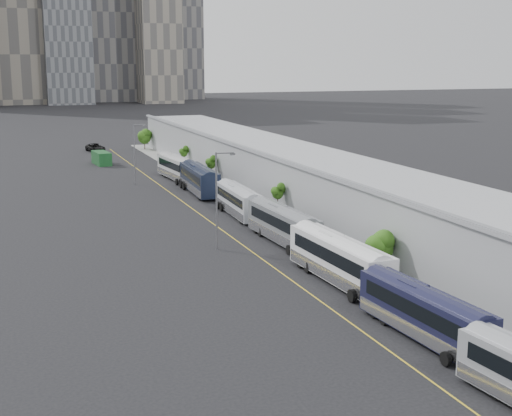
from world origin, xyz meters
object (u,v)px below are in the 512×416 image
bus_3 (283,228)px  street_lamp_far (135,150)px  bus_2 (339,263)px  bus_5 (199,182)px  bus_4 (239,203)px  suv (96,148)px  street_lamp_near (218,195)px  bus_6 (178,170)px  bus_1 (424,317)px  shipping_container (102,158)px

bus_3 → street_lamp_far: bearing=98.3°
bus_2 → bus_5: size_ratio=1.00×
bus_4 → street_lamp_far: 27.70m
suv → street_lamp_near: bearing=-99.7°
bus_5 → bus_6: (-0.04, 12.60, -0.08)m
street_lamp_far → bus_1: bearing=-84.5°
bus_4 → bus_1: bearing=-89.3°
bus_2 → bus_3: 14.33m
bus_3 → bus_6: size_ratio=0.99×
shipping_container → suv: bearing=79.6°
bus_4 → street_lamp_near: street_lamp_near is taller
bus_2 → street_lamp_far: street_lamp_far is taller
bus_1 → bus_2: size_ratio=0.89×
bus_2 → shipping_container: (-8.62, 79.07, -0.52)m
bus_4 → street_lamp_near: 16.70m
street_lamp_near → bus_2: bearing=-65.4°
shipping_container → street_lamp_near: bearing=-93.8°
bus_5 → street_lamp_near: 31.61m
street_lamp_far → bus_4: bearing=-74.1°
bus_2 → bus_5: bus_2 is taller
bus_4 → shipping_container: bus_4 is taller
bus_1 → street_lamp_far: street_lamp_far is taller
street_lamp_far → suv: street_lamp_far is taller
bus_2 → bus_3: size_ratio=1.06×
shipping_container → suv: (1.58, 19.78, -0.32)m
bus_5 → bus_2: bearing=-87.9°
bus_3 → bus_5: 30.34m
bus_4 → bus_6: size_ratio=0.94×
bus_1 → shipping_container: 92.65m
bus_2 → street_lamp_far: 55.46m
bus_5 → bus_6: 12.60m
bus_2 → street_lamp_far: bearing=94.8°
bus_1 → shipping_container: size_ratio=2.02×
bus_4 → shipping_container: bearing=102.6°
bus_1 → suv: bus_1 is taller
bus_5 → shipping_container: bearing=106.9°
street_lamp_far → shipping_container: bearing=94.3°
bus_1 → bus_5: 57.85m
bus_1 → bus_3: 27.53m
bus_5 → bus_4: bearing=-85.9°
bus_3 → bus_4: (-0.02, 14.23, -0.07)m
bus_4 → bus_6: bearing=93.1°
street_lamp_near → shipping_container: street_lamp_near is taller
bus_6 → street_lamp_far: (-7.03, -2.32, 3.72)m
bus_3 → suv: (-7.77, 84.55, -0.75)m
street_lamp_near → suv: street_lamp_near is taller
bus_4 → bus_6: 28.71m
bus_5 → suv: bus_5 is taller
bus_5 → street_lamp_near: (-6.64, -30.65, 3.92)m
bus_1 → bus_2: 13.20m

